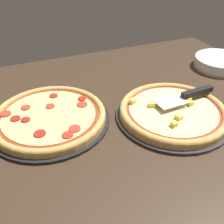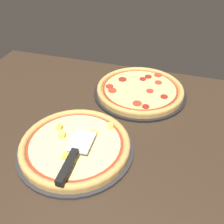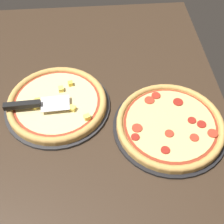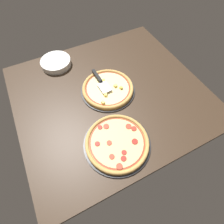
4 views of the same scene
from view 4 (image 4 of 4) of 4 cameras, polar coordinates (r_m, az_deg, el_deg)
name	(u,v)px [view 4 (image 4 of 4)]	position (r cm, az deg, el deg)	size (l,w,h in cm)	color
ground_plane	(110,94)	(127.97, -0.56, 5.84)	(132.04, 121.31, 3.60)	#38281C
pizza_pan_front	(108,90)	(127.53, -1.36, 7.21)	(39.06, 39.06, 1.00)	#2D2D30
pizza_front	(108,88)	(126.09, -1.38, 7.76)	(36.72, 36.72, 3.64)	tan
pizza_pan_back	(117,143)	(105.62, 1.65, -10.22)	(40.06, 40.06, 1.00)	black
pizza_back	(117,142)	(103.89, 1.68, -9.81)	(37.66, 37.66, 2.82)	tan
serving_spatula	(99,78)	(128.74, -4.39, 10.91)	(7.61, 23.30, 2.00)	silver
plate_stack	(56,63)	(151.76, -17.81, 15.12)	(23.54, 23.54, 4.90)	white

